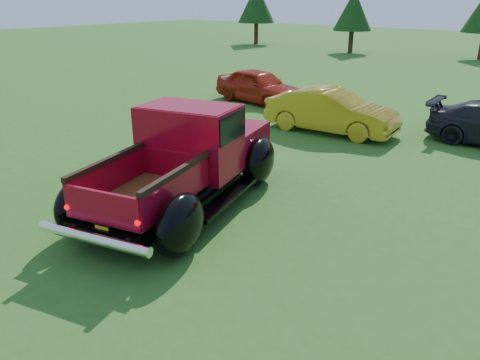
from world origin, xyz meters
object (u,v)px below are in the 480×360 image
at_px(tree_far_west, 256,3).
at_px(tree_west, 353,11).
at_px(pickup_truck, 191,156).
at_px(show_car_yellow, 331,111).
at_px(show_car_red, 259,86).

height_order(tree_far_west, tree_west, tree_far_west).
distance_m(pickup_truck, show_car_yellow, 6.70).
bearing_deg(pickup_truck, show_car_yellow, 77.38).
xyz_separation_m(tree_far_west, tree_west, (10.00, -1.00, -0.41)).
bearing_deg(pickup_truck, tree_far_west, 110.05).
xyz_separation_m(tree_far_west, pickup_truck, (20.19, -29.16, -2.53)).
relative_size(pickup_truck, show_car_red, 1.47).
relative_size(tree_far_west, tree_west, 1.13).
bearing_deg(tree_far_west, pickup_truck, -55.31).
bearing_deg(tree_west, pickup_truck, -70.11).
height_order(show_car_red, show_car_yellow, show_car_yellow).
bearing_deg(pickup_truck, show_car_red, 103.67).
relative_size(show_car_red, show_car_yellow, 0.95).
relative_size(tree_west, show_car_red, 1.14).
xyz_separation_m(tree_west, show_car_yellow, (9.95, -21.47, -2.41)).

